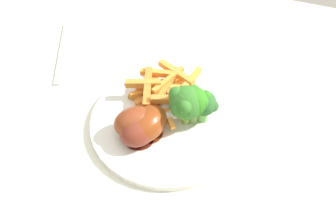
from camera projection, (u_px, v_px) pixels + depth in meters
name	position (u px, v px, depth m)	size (l,w,h in m)	color
dining_table	(175.00, 152.00, 0.75)	(1.29, 0.90, 0.70)	silver
dinner_plate	(168.00, 122.00, 0.68)	(0.27, 0.27, 0.01)	white
broccoli_floret_front	(184.00, 104.00, 0.64)	(0.06, 0.06, 0.07)	#8EB148
broccoli_floret_middle	(195.00, 101.00, 0.64)	(0.05, 0.05, 0.07)	#7F9F4E
broccoli_floret_back	(204.00, 103.00, 0.66)	(0.05, 0.05, 0.06)	#72BD58
carrot_fries_pile	(164.00, 89.00, 0.70)	(0.15, 0.15, 0.04)	orange
chicken_drumstick_near	(137.00, 122.00, 0.64)	(0.11, 0.09, 0.05)	#5F2110
chicken_drumstick_far	(149.00, 122.00, 0.65)	(0.07, 0.13, 0.05)	#5E200B
chicken_drumstick_extra	(140.00, 129.00, 0.64)	(0.07, 0.12, 0.04)	#551A11
fork	(62.00, 52.00, 0.81)	(0.19, 0.01, 0.01)	silver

